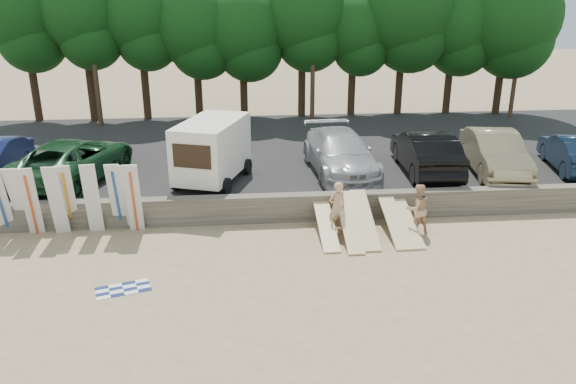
% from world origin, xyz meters
% --- Properties ---
extents(ground, '(120.00, 120.00, 0.00)m').
position_xyz_m(ground, '(0.00, 0.00, 0.00)').
color(ground, tan).
rests_on(ground, ground).
extents(seawall, '(44.00, 0.50, 1.00)m').
position_xyz_m(seawall, '(0.00, 3.00, 0.50)').
color(seawall, '#6B6356').
rests_on(seawall, ground).
extents(parking_lot, '(44.00, 14.50, 0.70)m').
position_xyz_m(parking_lot, '(0.00, 10.50, 0.35)').
color(parking_lot, '#282828').
rests_on(parking_lot, ground).
extents(treeline, '(33.00, 6.72, 9.34)m').
position_xyz_m(treeline, '(1.63, 17.48, 6.48)').
color(treeline, '#382616').
rests_on(treeline, parking_lot).
extents(utility_poles, '(25.80, 0.26, 9.00)m').
position_xyz_m(utility_poles, '(2.00, 16.00, 5.43)').
color(utility_poles, '#473321').
rests_on(utility_poles, parking_lot).
extents(box_trailer, '(3.17, 4.32, 2.48)m').
position_xyz_m(box_trailer, '(-3.37, 5.59, 2.09)').
color(box_trailer, white).
rests_on(box_trailer, parking_lot).
extents(car_1, '(4.45, 6.71, 1.71)m').
position_xyz_m(car_1, '(-8.93, 6.28, 1.56)').
color(car_1, '#173F20').
rests_on(car_1, parking_lot).
extents(car_2, '(2.76, 6.01, 1.70)m').
position_xyz_m(car_2, '(1.89, 6.29, 1.55)').
color(car_2, '#A6A5AA').
rests_on(car_2, parking_lot).
extents(car_3, '(2.18, 5.48, 1.77)m').
position_xyz_m(car_3, '(5.45, 6.01, 1.59)').
color(car_3, black).
rests_on(car_3, parking_lot).
extents(car_4, '(2.64, 5.48, 1.73)m').
position_xyz_m(car_4, '(8.29, 5.68, 1.57)').
color(car_4, '#8B7C59').
rests_on(car_4, parking_lot).
extents(car_5, '(2.63, 4.94, 1.55)m').
position_xyz_m(car_5, '(11.77, 5.74, 1.47)').
color(car_5, '#0D1E32').
rests_on(car_5, parking_lot).
extents(surfboard_upright_0, '(0.60, 0.89, 2.50)m').
position_xyz_m(surfboard_upright_0, '(-10.36, 2.51, 1.25)').
color(surfboard_upright_0, silver).
rests_on(surfboard_upright_0, ground).
extents(surfboard_upright_1, '(0.52, 0.86, 2.49)m').
position_xyz_m(surfboard_upright_1, '(-9.82, 2.65, 1.25)').
color(surfboard_upright_1, silver).
rests_on(surfboard_upright_1, ground).
extents(surfboard_upright_2, '(0.60, 0.75, 2.54)m').
position_xyz_m(surfboard_upright_2, '(-9.33, 2.37, 1.27)').
color(surfboard_upright_2, silver).
rests_on(surfboard_upright_2, ground).
extents(surfboard_upright_3, '(0.51, 0.61, 2.56)m').
position_xyz_m(surfboard_upright_3, '(-8.49, 2.36, 1.28)').
color(surfboard_upright_3, silver).
rests_on(surfboard_upright_3, ground).
extents(surfboard_upright_4, '(0.60, 0.79, 2.53)m').
position_xyz_m(surfboard_upright_4, '(-8.20, 2.62, 1.26)').
color(surfboard_upright_4, silver).
rests_on(surfboard_upright_4, ground).
extents(surfboard_upright_5, '(0.54, 0.55, 2.57)m').
position_xyz_m(surfboard_upright_5, '(-7.34, 2.45, 1.28)').
color(surfboard_upright_5, silver).
rests_on(surfboard_upright_5, ground).
extents(surfboard_upright_6, '(0.51, 0.70, 2.54)m').
position_xyz_m(surfboard_upright_6, '(-6.54, 2.59, 1.27)').
color(surfboard_upright_6, silver).
rests_on(surfboard_upright_6, ground).
extents(surfboard_upright_7, '(0.53, 0.63, 2.56)m').
position_xyz_m(surfboard_upright_7, '(-5.95, 2.38, 1.28)').
color(surfboard_upright_7, silver).
rests_on(surfboard_upright_7, ground).
extents(surfboard_upright_8, '(0.52, 0.74, 2.53)m').
position_xyz_m(surfboard_upright_8, '(-6.06, 2.47, 1.26)').
color(surfboard_upright_8, silver).
rests_on(surfboard_upright_8, ground).
extents(surfboard_low_0, '(0.56, 2.91, 0.86)m').
position_xyz_m(surfboard_low_0, '(0.57, 1.56, 0.43)').
color(surfboard_low_0, '#D4BC86').
rests_on(surfboard_low_0, ground).
extents(surfboard_low_1, '(0.56, 2.81, 1.18)m').
position_xyz_m(surfboard_low_1, '(1.33, 1.31, 0.59)').
color(surfboard_low_1, '#D4BC86').
rests_on(surfboard_low_1, ground).
extents(surfboard_low_2, '(0.56, 2.82, 1.15)m').
position_xyz_m(surfboard_low_2, '(1.91, 1.50, 0.57)').
color(surfboard_low_2, '#D4BC86').
rests_on(surfboard_low_2, ground).
extents(surfboard_low_3, '(0.56, 2.88, 0.96)m').
position_xyz_m(surfboard_low_3, '(2.94, 1.52, 0.48)').
color(surfboard_low_3, '#D4BC86').
rests_on(surfboard_low_3, ground).
extents(surfboard_low_4, '(0.56, 2.91, 0.86)m').
position_xyz_m(surfboard_low_4, '(3.38, 1.56, 0.43)').
color(surfboard_low_4, '#D4BC86').
rests_on(surfboard_low_4, ground).
extents(beachgoer_a, '(0.78, 0.66, 1.84)m').
position_xyz_m(beachgoer_a, '(0.99, 1.84, 0.92)').
color(beachgoer_a, tan).
rests_on(beachgoer_a, ground).
extents(beachgoer_b, '(0.98, 0.83, 1.77)m').
position_xyz_m(beachgoer_b, '(3.73, 1.51, 0.89)').
color(beachgoer_b, tan).
rests_on(beachgoer_b, ground).
extents(cooler, '(0.46, 0.41, 0.32)m').
position_xyz_m(cooler, '(2.11, 2.40, 0.16)').
color(cooler, '#268B46').
rests_on(cooler, ground).
extents(gear_bag, '(0.36, 0.32, 0.22)m').
position_xyz_m(gear_bag, '(2.14, 2.40, 0.11)').
color(gear_bag, '#D84C19').
rests_on(gear_bag, ground).
extents(beach_towel, '(1.87, 1.87, 0.00)m').
position_xyz_m(beach_towel, '(-5.71, -1.56, 0.01)').
color(beach_towel, white).
rests_on(beach_towel, ground).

